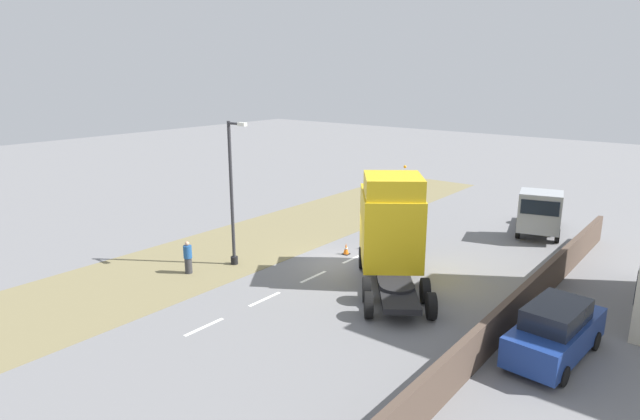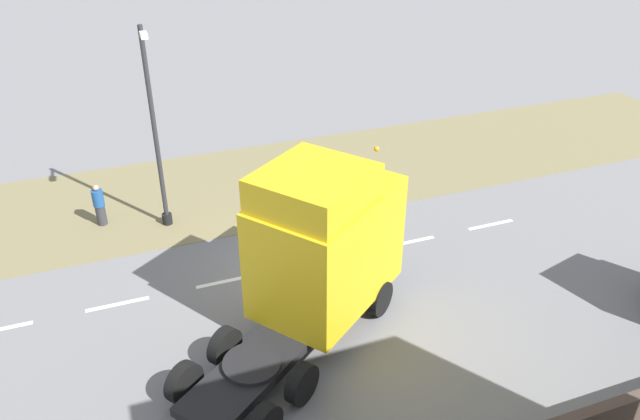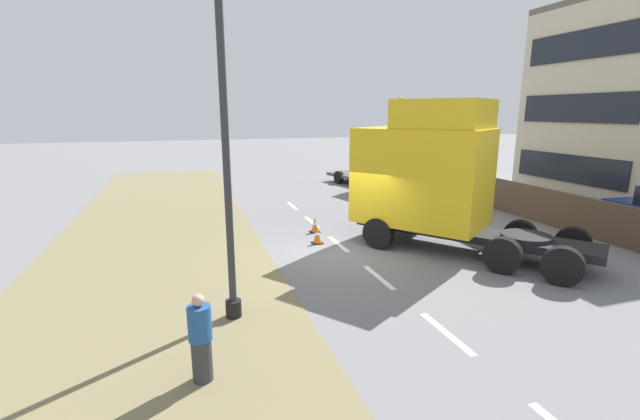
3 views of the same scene
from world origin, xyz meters
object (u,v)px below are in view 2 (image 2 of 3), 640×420
(lamp_post, at_px, (157,142))
(traffic_cone_trailing, at_px, (323,241))
(lorry_cab, at_px, (321,249))
(pedestrian, at_px, (99,206))
(traffic_cone_lead, at_px, (366,238))

(lamp_post, relative_size, traffic_cone_trailing, 12.04)
(lorry_cab, relative_size, traffic_cone_trailing, 12.45)
(lorry_cab, xyz_separation_m, pedestrian, (-7.65, -5.41, -1.67))
(lamp_post, distance_m, traffic_cone_trailing, 6.41)
(pedestrian, relative_size, traffic_cone_lead, 2.70)
(traffic_cone_trailing, bearing_deg, traffic_cone_lead, 76.19)
(lorry_cab, relative_size, traffic_cone_lead, 12.45)
(traffic_cone_lead, xyz_separation_m, traffic_cone_trailing, (-0.34, -1.38, 0.00))
(lamp_post, height_order, traffic_cone_lead, lamp_post)
(pedestrian, xyz_separation_m, traffic_cone_lead, (4.53, 8.17, -0.48))
(lorry_cab, distance_m, traffic_cone_trailing, 4.30)
(lorry_cab, relative_size, pedestrian, 4.61)
(lorry_cab, distance_m, traffic_cone_lead, 4.69)
(pedestrian, distance_m, traffic_cone_lead, 9.35)
(traffic_cone_trailing, bearing_deg, lamp_post, -125.88)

